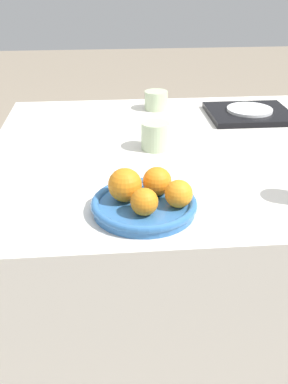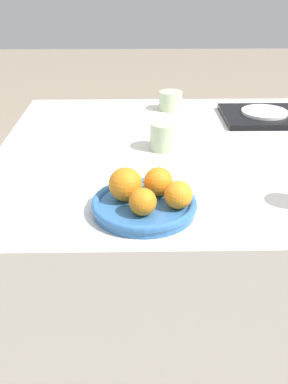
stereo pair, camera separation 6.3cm
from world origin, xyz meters
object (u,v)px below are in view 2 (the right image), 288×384
object	(u,v)px
fruit_platter	(144,205)
orange_2	(178,195)
orange_1	(158,182)
cup_1	(164,136)
serving_tray	(264,116)
cup_0	(170,101)
side_plate	(265,112)
orange_3	(126,184)
orange_0	(143,202)

from	to	relation	value
fruit_platter	orange_2	world-z (taller)	orange_2
orange_1	cup_1	bearing A→B (deg)	84.25
serving_tray	cup_0	bearing A→B (deg)	160.75
orange_2	side_plate	size ratio (longest dim) A/B	0.38
fruit_platter	cup_0	world-z (taller)	cup_0
orange_1	side_plate	xyz separation A→B (m)	(0.41, 0.61, -0.03)
cup_1	orange_3	bearing A→B (deg)	-107.17
orange_0	serving_tray	world-z (taller)	orange_0
fruit_platter	serving_tray	xyz separation A→B (m)	(0.44, 0.65, -0.01)
orange_0	cup_0	size ratio (longest dim) A/B	0.70
orange_0	cup_1	xyz separation A→B (m)	(0.07, 0.42, -0.01)
orange_3	serving_tray	size ratio (longest dim) A/B	0.26
orange_2	cup_0	size ratio (longest dim) A/B	0.72
orange_0	orange_2	world-z (taller)	orange_2
orange_1	orange_2	bearing A→B (deg)	-55.98
cup_0	orange_3	bearing A→B (deg)	-101.72
orange_3	serving_tray	xyz separation A→B (m)	(0.48, 0.63, -0.05)
orange_2	orange_3	size ratio (longest dim) A/B	0.81
cup_0	orange_2	bearing A→B (deg)	-92.80
fruit_platter	orange_0	size ratio (longest dim) A/B	4.00
cup_1	orange_1	bearing A→B (deg)	-95.75
fruit_platter	orange_3	world-z (taller)	orange_3
fruit_platter	orange_3	distance (m)	0.06
fruit_platter	cup_1	world-z (taller)	cup_1
orange_0	cup_1	distance (m)	0.43
orange_3	cup_1	distance (m)	0.37
orange_3	cup_0	world-z (taller)	orange_3
serving_tray	side_plate	world-z (taller)	side_plate
cup_0	cup_1	distance (m)	0.40
orange_0	cup_1	world-z (taller)	same
orange_1	orange_3	size ratio (longest dim) A/B	0.87
side_plate	cup_0	xyz separation A→B (m)	(-0.33, 0.11, 0.01)
orange_3	side_plate	size ratio (longest dim) A/B	0.47
orange_1	serving_tray	bearing A→B (deg)	56.26
fruit_platter	side_plate	world-z (taller)	same
orange_1	side_plate	distance (m)	0.74
orange_0	cup_0	bearing A→B (deg)	81.81
serving_tray	cup_0	xyz separation A→B (m)	(-0.33, 0.11, 0.02)
orange_2	serving_tray	distance (m)	0.77
orange_2	serving_tray	world-z (taller)	orange_2
orange_2	cup_1	size ratio (longest dim) A/B	0.74
serving_tray	orange_3	bearing A→B (deg)	-127.39
orange_1	cup_1	world-z (taller)	orange_1
orange_3	orange_2	bearing A→B (deg)	-18.45
serving_tray	cup_1	bearing A→B (deg)	-143.18
orange_2	side_plate	distance (m)	0.77
orange_1	orange_2	size ratio (longest dim) A/B	1.08
orange_1	side_plate	bearing A→B (deg)	56.26
orange_3	serving_tray	distance (m)	0.80
cup_0	side_plate	bearing A→B (deg)	-19.25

